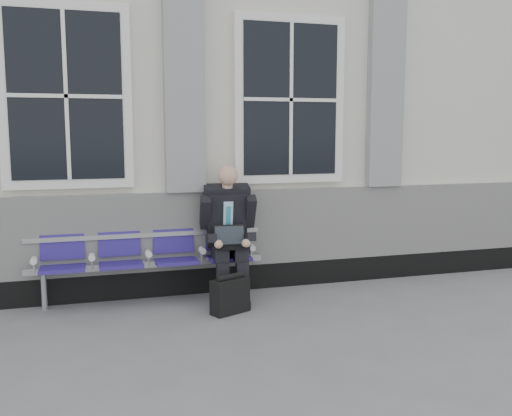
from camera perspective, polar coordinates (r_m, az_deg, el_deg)
name	(u,v)px	position (r m, az deg, el deg)	size (l,w,h in m)	color
ground	(305,327)	(5.67, 4.89, -11.78)	(70.00, 70.00, 0.00)	slate
station_building	(221,108)	(8.67, -3.56, 9.91)	(14.40, 4.40, 4.49)	beige
bench	(148,252)	(6.46, -10.77, -4.36)	(2.60, 0.47, 0.91)	#9EA0A3
businessman	(228,228)	(6.42, -2.79, -2.00)	(0.65, 0.87, 1.51)	black
briefcase	(230,295)	(6.01, -2.61, -8.70)	(0.44, 0.32, 0.42)	black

